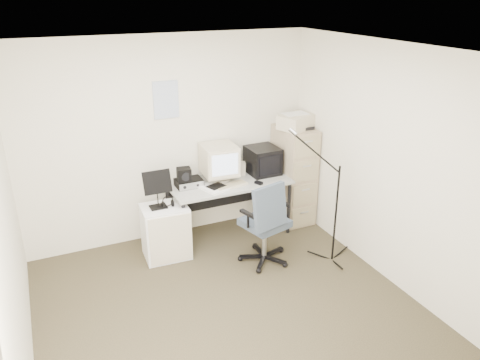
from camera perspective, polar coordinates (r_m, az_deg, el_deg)
name	(u,v)px	position (r m, az deg, el deg)	size (l,w,h in m)	color
floor	(230,311)	(4.82, -1.27, -15.64)	(3.60, 3.60, 0.01)	#2D291B
ceiling	(227,51)	(3.82, -1.60, 15.42)	(3.60, 3.60, 0.01)	white
wall_back	(170,140)	(5.76, -8.57, 4.82)	(3.60, 0.02, 2.50)	beige
wall_front	(354,314)	(2.83, 13.75, -15.61)	(3.60, 0.02, 2.50)	beige
wall_left	(6,237)	(3.90, -26.64, -6.26)	(0.02, 3.60, 2.50)	beige
wall_right	(387,166)	(5.09, 17.52, 1.66)	(0.02, 3.60, 2.50)	beige
wall_calendar	(166,100)	(5.61, -9.02, 9.63)	(0.30, 0.02, 0.44)	white
filing_cabinet	(293,175)	(6.28, 6.53, 0.64)	(0.40, 0.60, 1.30)	gray
printer	(297,122)	(6.03, 6.96, 7.09)	(0.46, 0.31, 0.18)	beige
desk	(229,208)	(5.97, -1.31, -3.41)	(1.50, 0.70, 0.73)	#B2B4A4
crt_monitor	(219,163)	(5.79, -2.57, 2.11)	(0.41, 0.43, 0.45)	beige
crt_tv	(263,160)	(6.04, 2.78, 2.42)	(0.38, 0.40, 0.35)	black
desk_speaker	(242,168)	(6.01, 0.21, 1.42)	(0.09, 0.09, 0.17)	beige
keyboard	(231,186)	(5.66, -1.13, -0.71)	(0.42, 0.15, 0.02)	beige
mouse	(259,183)	(5.75, 2.29, -0.34)	(0.06, 0.10, 0.03)	black
radio_receiver	(189,183)	(5.70, -6.25, -0.33)	(0.32, 0.23, 0.09)	black
radio_speaker	(184,175)	(5.61, -6.84, 0.66)	(0.16, 0.15, 0.16)	black
papers	(213,188)	(5.61, -3.30, -0.97)	(0.25, 0.33, 0.02)	white
pc_tower	(271,210)	(6.27, 3.80, -3.67)	(0.20, 0.46, 0.43)	beige
office_chair	(265,221)	(5.32, 3.04, -5.02)	(0.60, 0.60, 1.03)	#3A4758
side_cart	(166,232)	(5.57, -9.04, -6.23)	(0.52, 0.42, 0.64)	white
music_stand	(157,189)	(5.33, -10.08, -1.08)	(0.31, 0.17, 0.46)	black
headphones	(168,203)	(5.40, -8.79, -2.81)	(0.14, 0.14, 0.03)	black
mic_stand	(337,200)	(5.34, 11.74, -2.39)	(0.02, 0.02, 1.53)	black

